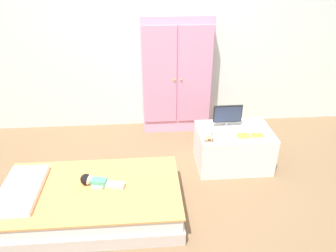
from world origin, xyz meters
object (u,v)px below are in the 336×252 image
Objects in this scene: doll at (94,181)px; tv_stand at (233,148)px; bed at (92,201)px; wardrobe at (177,76)px; book_yellow at (244,136)px; rocking_horse_toy at (210,137)px; book_orange at (257,135)px; tv_monitor at (228,115)px.

tv_stand reaches higher than doll.
bed is 1.56m from tv_stand.
book_yellow is at bearing -59.78° from wardrobe.
doll is 1.75m from wardrobe.
rocking_horse_toy reaches higher than bed.
book_orange reaches higher than tv_stand.
tv_stand is 0.37m from tv_monitor.
wardrobe is at bearing 59.54° from bed.
book_orange reaches higher than doll.
wardrobe is at bearing 101.65° from rocking_horse_toy.
doll is at bearing 59.64° from bed.
tv_monitor is at bearing 141.84° from book_orange.
book_orange is (0.27, -0.21, -0.14)m from tv_monitor.
tv_stand is 6.98× the size of rocking_horse_toy.
book_yellow reaches higher than doll.
book_yellow is at bearing -58.99° from tv_monitor.
bed is 1.07× the size of wardrobe.
wardrobe is 1.19m from book_yellow.
tv_monitor is at bearing 121.01° from book_yellow.
book_yellow is (0.06, -0.12, 0.21)m from tv_stand.
wardrobe reaches higher than tv_stand.
tv_monitor reaches higher than doll.
book_orange is (1.62, 0.52, 0.29)m from bed.
rocking_horse_toy reaches higher than book_orange.
book_orange is at bearing 0.00° from book_yellow.
tv_stand is 0.44m from rocking_horse_toy.
book_yellow is (1.47, 0.52, 0.29)m from bed.
bed is 1.72m from book_orange.
rocking_horse_toy is (1.08, 0.40, 0.16)m from doll.
wardrobe is 13.05× the size of rocking_horse_toy.
tv_stand is (1.42, 0.64, 0.07)m from bed.
bed is 1.86m from wardrobe.
book_yellow is 0.14m from book_orange.
tv_stand is 0.32m from book_orange.
book_orange is at bearing 17.96° from bed.
doll is 1.29× the size of tv_monitor.
tv_monitor reaches higher than rocking_horse_toy.
rocking_horse_toy is 0.51m from book_orange.
doll is 0.51× the size of tv_stand.
bed is at bearing -157.90° from rocking_horse_toy.
tv_monitor is at bearing 127.02° from tv_stand.
bed is at bearing -160.46° from book_yellow.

